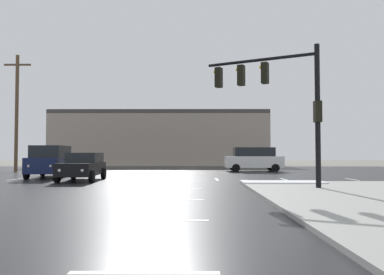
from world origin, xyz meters
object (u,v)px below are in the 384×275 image
object	(u,v)px
sedan_black	(83,166)
utility_pole_far	(17,111)
traffic_signal_mast	(279,91)
suv_navy	(51,161)
suv_white	(254,159)

from	to	relation	value
sedan_black	utility_pole_far	world-z (taller)	utility_pole_far
traffic_signal_mast	utility_pole_far	bearing A→B (deg)	-11.42
suv_navy	suv_white	bearing A→B (deg)	114.91
traffic_signal_mast	sedan_black	distance (m)	11.79
sedan_black	suv_navy	bearing A→B (deg)	-135.93
traffic_signal_mast	sedan_black	size ratio (longest dim) A/B	1.33
sedan_black	utility_pole_far	xyz separation A→B (m)	(-8.27, 9.69, 4.20)
sedan_black	utility_pole_far	distance (m)	13.41
sedan_black	utility_pole_far	bearing A→B (deg)	-141.22
sedan_black	suv_white	size ratio (longest dim) A/B	0.94
suv_white	suv_navy	world-z (taller)	same
utility_pole_far	suv_white	bearing A→B (deg)	3.87
suv_white	utility_pole_far	bearing A→B (deg)	3.13
traffic_signal_mast	suv_white	world-z (taller)	traffic_signal_mast
suv_navy	sedan_black	bearing A→B (deg)	40.68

